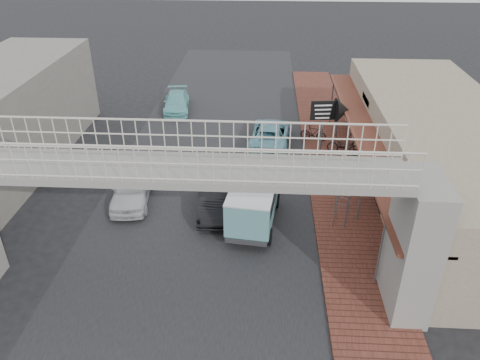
# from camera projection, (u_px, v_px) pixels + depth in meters

# --- Properties ---
(ground) EXTENTS (120.00, 120.00, 0.00)m
(ground) POSITION_uv_depth(u_px,v_px,m) (199.00, 230.00, 20.16)
(ground) COLOR black
(ground) RESTS_ON ground
(road_strip) EXTENTS (10.00, 60.00, 0.01)m
(road_strip) POSITION_uv_depth(u_px,v_px,m) (199.00, 230.00, 20.15)
(road_strip) COLOR black
(road_strip) RESTS_ON ground
(sidewalk) EXTENTS (3.00, 40.00, 0.10)m
(sidewalk) POSITION_uv_depth(u_px,v_px,m) (342.00, 196.00, 22.41)
(sidewalk) COLOR brown
(sidewalk) RESTS_ON ground
(shophouse_row) EXTENTS (7.20, 18.00, 4.00)m
(shophouse_row) POSITION_uv_depth(u_px,v_px,m) (439.00, 153.00, 22.09)
(shophouse_row) COLOR gray
(shophouse_row) RESTS_ON ground
(footbridge) EXTENTS (16.40, 2.40, 6.34)m
(footbridge) POSITION_uv_depth(u_px,v_px,m) (178.00, 223.00, 15.11)
(footbridge) COLOR gray
(footbridge) RESTS_ON ground
(building_far_left) EXTENTS (5.00, 14.00, 5.00)m
(building_far_left) POSITION_uv_depth(u_px,v_px,m) (5.00, 117.00, 24.63)
(building_far_left) COLOR gray
(building_far_left) RESTS_ON ground
(white_hatchback) EXTENTS (2.06, 4.28, 1.41)m
(white_hatchback) POSITION_uv_depth(u_px,v_px,m) (132.00, 187.00, 21.91)
(white_hatchback) COLOR silver
(white_hatchback) RESTS_ON ground
(dark_sedan) EXTENTS (1.84, 4.65, 1.51)m
(dark_sedan) POSITION_uv_depth(u_px,v_px,m) (218.00, 192.00, 21.39)
(dark_sedan) COLOR black
(dark_sedan) RESTS_ON ground
(angkot_curb) EXTENTS (2.61, 4.89, 1.31)m
(angkot_curb) POSITION_uv_depth(u_px,v_px,m) (270.00, 134.00, 27.31)
(angkot_curb) COLOR #6CACBC
(angkot_curb) RESTS_ON ground
(angkot_far) EXTENTS (2.09, 4.18, 1.17)m
(angkot_far) POSITION_uv_depth(u_px,v_px,m) (177.00, 102.00, 32.00)
(angkot_far) COLOR #76CACD
(angkot_far) RESTS_ON ground
(angkot_van) EXTENTS (2.35, 4.34, 2.04)m
(angkot_van) POSITION_uv_depth(u_px,v_px,m) (254.00, 198.00, 19.94)
(angkot_van) COLOR black
(angkot_van) RESTS_ON ground
(motorcycle_near) EXTENTS (2.00, 1.21, 0.99)m
(motorcycle_near) POSITION_uv_depth(u_px,v_px,m) (344.00, 146.00, 25.99)
(motorcycle_near) COLOR black
(motorcycle_near) RESTS_ON sidewalk
(motorcycle_far) EXTENTS (1.61, 0.87, 0.93)m
(motorcycle_far) POSITION_uv_depth(u_px,v_px,m) (313.00, 133.00, 27.57)
(motorcycle_far) COLOR black
(motorcycle_far) RESTS_ON sidewalk
(street_clock) EXTENTS (0.72, 0.67, 2.77)m
(street_clock) POSITION_uv_depth(u_px,v_px,m) (346.00, 178.00, 19.24)
(street_clock) COLOR #59595B
(street_clock) RESTS_ON sidewalk
(arrow_sign) EXTENTS (2.08, 1.34, 3.50)m
(arrow_sign) POSITION_uv_depth(u_px,v_px,m) (340.00, 111.00, 24.28)
(arrow_sign) COLOR #59595B
(arrow_sign) RESTS_ON sidewalk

